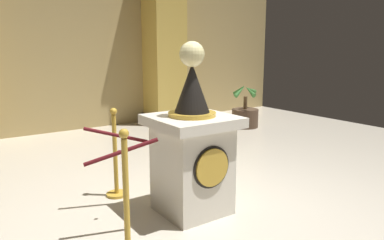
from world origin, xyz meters
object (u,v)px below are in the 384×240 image
at_px(stanchion_near, 116,166).
at_px(pedestal_clock, 192,150).
at_px(potted_palm_right, 245,115).
at_px(stanchion_far, 127,212).

bearing_deg(stanchion_near, pedestal_clock, -59.34).
relative_size(stanchion_near, potted_palm_right, 1.10).
relative_size(stanchion_far, potted_palm_right, 1.14).
relative_size(pedestal_clock, potted_palm_right, 1.86).
bearing_deg(stanchion_far, stanchion_near, 70.80).
bearing_deg(stanchion_far, potted_palm_right, 36.76).
relative_size(stanchion_near, stanchion_far, 0.96).
bearing_deg(pedestal_clock, stanchion_near, 120.66).
xyz_separation_m(stanchion_far, potted_palm_right, (4.18, 3.12, -0.12)).
bearing_deg(stanchion_far, pedestal_clock, 22.84).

